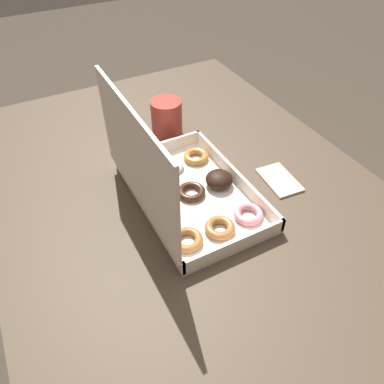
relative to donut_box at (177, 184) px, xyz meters
name	(u,v)px	position (x,y,z in m)	size (l,w,h in m)	color
ground_plane	(186,321)	(0.05, -0.04, -0.76)	(8.00, 8.00, 0.00)	#42382D
dining_table	(183,208)	(0.05, -0.04, -0.14)	(1.26, 0.93, 0.70)	#4C3D2D
donut_box	(177,184)	(0.00, 0.00, 0.00)	(0.40, 0.26, 0.29)	silver
coffee_mug	(167,117)	(0.28, -0.10, 0.00)	(0.09, 0.09, 0.11)	#A3382D
paper_napkin	(279,180)	(-0.05, -0.27, -0.05)	(0.13, 0.08, 0.01)	beige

